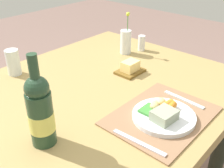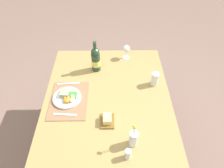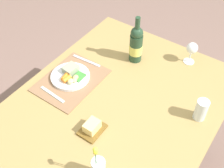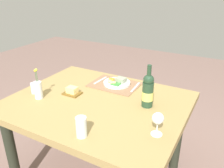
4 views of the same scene
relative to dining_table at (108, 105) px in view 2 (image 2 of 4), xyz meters
The scene contains 12 objects.
ground_plane 0.64m from the dining_table, ahead, with size 8.00×8.00×0.00m, color #7E6259.
dining_table is the anchor object (origin of this frame).
placemat 0.33m from the dining_table, 85.63° to the right, with size 0.40×0.30×0.01m, color #8E6849.
dinner_plate 0.35m from the dining_table, 88.39° to the right, with size 0.23×0.23×0.05m.
fork 0.39m from the dining_table, 114.65° to the right, with size 0.02×0.19×0.01m, color silver.
knife 0.38m from the dining_table, 62.20° to the right, with size 0.02×0.18×0.01m, color silver.
wine_glass 0.58m from the dining_table, 160.69° to the left, with size 0.07×0.07×0.14m.
flower_vase 0.47m from the dining_table, 23.08° to the left, with size 0.06×0.06×0.23m.
water_tumbler 0.45m from the dining_table, 110.36° to the left, with size 0.06×0.06×0.12m.
salt_shaker 0.54m from the dining_table, 14.80° to the left, with size 0.04×0.04×0.09m, color white.
butter_dish 0.26m from the dining_table, ahead, with size 0.13×0.10×0.06m.
wine_bottle 0.42m from the dining_table, 163.13° to the right, with size 0.08×0.08×0.30m.
Camera 2 is at (1.05, 0.03, 2.01)m, focal length 32.26 mm.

